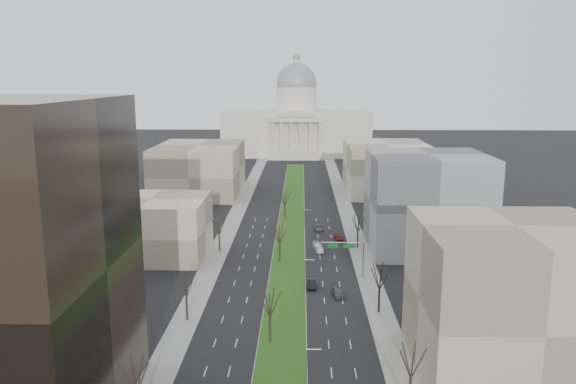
% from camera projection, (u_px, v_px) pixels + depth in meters
% --- Properties ---
extents(ground, '(600.00, 600.00, 0.00)m').
position_uv_depth(ground, '(291.00, 220.00, 169.62)').
color(ground, black).
rests_on(ground, ground).
extents(median, '(8.00, 222.03, 0.20)m').
position_uv_depth(median, '(291.00, 220.00, 168.60)').
color(median, '#999993').
rests_on(median, ground).
extents(sidewalk_left, '(5.00, 330.00, 0.15)m').
position_uv_depth(sidewalk_left, '(222.00, 243.00, 145.53)').
color(sidewalk_left, gray).
rests_on(sidewalk_left, ground).
extents(sidewalk_right, '(5.00, 330.00, 0.15)m').
position_uv_depth(sidewalk_right, '(357.00, 244.00, 144.70)').
color(sidewalk_right, gray).
rests_on(sidewalk_right, ground).
extents(capitol, '(80.00, 46.00, 55.00)m').
position_uv_depth(capitol, '(296.00, 125.00, 312.86)').
color(capitol, beige).
rests_on(capitol, ground).
extents(building_beige_left, '(26.00, 22.00, 14.00)m').
position_uv_depth(building_beige_left, '(152.00, 227.00, 134.72)').
color(building_beige_left, '#9B9578').
rests_on(building_beige_left, ground).
extents(building_tan_right, '(26.00, 24.00, 22.00)m').
position_uv_depth(building_tan_right, '(510.00, 300.00, 80.43)').
color(building_tan_right, gray).
rests_on(building_tan_right, ground).
extents(building_grey_right, '(28.00, 26.00, 24.00)m').
position_uv_depth(building_grey_right, '(426.00, 202.00, 138.97)').
color(building_grey_right, slate).
rests_on(building_grey_right, ground).
extents(building_far_left, '(30.00, 40.00, 18.00)m').
position_uv_depth(building_far_left, '(199.00, 169.00, 207.83)').
color(building_far_left, gray).
rests_on(building_far_left, ground).
extents(building_far_right, '(30.00, 40.00, 18.00)m').
position_uv_depth(building_far_right, '(387.00, 168.00, 211.05)').
color(building_far_right, '#9B9578').
rests_on(building_far_right, ground).
extents(tree_left_near, '(5.10, 5.10, 9.18)m').
position_uv_depth(tree_left_near, '(136.00, 374.00, 68.80)').
color(tree_left_near, black).
rests_on(tree_left_near, ground).
extents(tree_left_mid, '(5.40, 5.40, 9.72)m').
position_uv_depth(tree_left_mid, '(186.00, 283.00, 98.11)').
color(tree_left_mid, black).
rests_on(tree_left_mid, ground).
extents(tree_left_far, '(5.28, 5.28, 9.50)m').
position_uv_depth(tree_left_far, '(219.00, 225.00, 137.31)').
color(tree_left_far, black).
rests_on(tree_left_far, ground).
extents(tree_right_near, '(5.16, 5.16, 9.29)m').
position_uv_depth(tree_right_near, '(412.00, 360.00, 71.88)').
color(tree_right_near, black).
rests_on(tree_right_near, ground).
extents(tree_right_mid, '(5.52, 5.52, 9.94)m').
position_uv_depth(tree_right_mid, '(380.00, 276.00, 101.17)').
color(tree_right_mid, black).
rests_on(tree_right_mid, ground).
extents(tree_right_far, '(5.04, 5.04, 9.07)m').
position_uv_depth(tree_right_far, '(358.00, 223.00, 140.47)').
color(tree_right_far, black).
rests_on(tree_right_far, ground).
extents(tree_median_a, '(5.40, 5.40, 9.72)m').
position_uv_depth(tree_median_a, '(270.00, 302.00, 89.91)').
color(tree_median_a, black).
rests_on(tree_median_a, ground).
extents(tree_median_b, '(5.40, 5.40, 9.72)m').
position_uv_depth(tree_median_b, '(280.00, 234.00, 129.08)').
color(tree_median_b, black).
rests_on(tree_median_b, ground).
extents(tree_median_c, '(5.40, 5.40, 9.72)m').
position_uv_depth(tree_median_c, '(285.00, 197.00, 168.26)').
color(tree_median_c, black).
rests_on(tree_median_c, ground).
extents(streetlamp_median_a, '(1.90, 0.20, 9.16)m').
position_uv_depth(streetlamp_median_a, '(307.00, 381.00, 70.62)').
color(streetlamp_median_a, gray).
rests_on(streetlamp_median_a, ground).
extents(streetlamp_median_b, '(1.90, 0.20, 9.16)m').
position_uv_depth(streetlamp_median_b, '(305.00, 282.00, 104.90)').
color(streetlamp_median_b, gray).
rests_on(streetlamp_median_b, ground).
extents(streetlamp_median_c, '(1.90, 0.20, 9.16)m').
position_uv_depth(streetlamp_median_c, '(304.00, 226.00, 144.08)').
color(streetlamp_median_c, gray).
rests_on(streetlamp_median_c, ground).
extents(mast_arm_signs, '(9.12, 0.24, 8.09)m').
position_uv_depth(mast_arm_signs, '(351.00, 251.00, 119.12)').
color(mast_arm_signs, gray).
rests_on(mast_arm_signs, ground).
extents(car_grey_near, '(2.57, 5.04, 1.65)m').
position_uv_depth(car_grey_near, '(338.00, 292.00, 110.36)').
color(car_grey_near, '#474B4E').
rests_on(car_grey_near, ground).
extents(car_black, '(1.75, 4.86, 1.60)m').
position_uv_depth(car_black, '(312.00, 284.00, 114.92)').
color(car_black, black).
rests_on(car_black, ground).
extents(car_red, '(2.36, 4.58, 1.27)m').
position_uv_depth(car_red, '(338.00, 238.00, 148.35)').
color(car_red, maroon).
rests_on(car_red, ground).
extents(car_grey_far, '(2.74, 5.35, 1.45)m').
position_uv_depth(car_grey_far, '(319.00, 228.00, 158.19)').
color(car_grey_far, '#4F5256').
rests_on(car_grey_far, ground).
extents(box_van, '(2.56, 6.58, 1.79)m').
position_uv_depth(box_van, '(318.00, 247.00, 139.38)').
color(box_van, white).
rests_on(box_van, ground).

